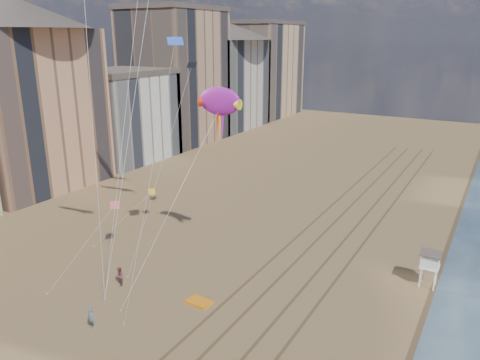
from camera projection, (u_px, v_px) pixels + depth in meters
The scene contains 8 objects.
tracks at pixel (307, 265), 48.93m from camera, with size 7.68×120.00×0.01m.
buildings at pixel (158, 83), 97.34m from camera, with size 34.72×131.35×29.00m.
lifeguard_stand at pixel (430, 261), 44.03m from camera, with size 1.92×1.92×3.47m.
grounded_kite at pixel (199, 302), 41.90m from camera, with size 2.25×1.43×0.26m, color orange.
show_kite at pixel (220, 102), 44.20m from camera, with size 4.51×6.49×20.48m.
kite_flyer_a at pixel (91, 318), 38.17m from camera, with size 0.65×0.43×1.79m, color slate.
kite_flyer_b at pixel (119, 276), 44.65m from camera, with size 0.93×0.73×1.92m, color brown.
small_kites at pixel (159, 116), 46.45m from camera, with size 14.50×12.34×19.13m.
Camera 1 is at (18.35, -11.78, 22.99)m, focal length 35.00 mm.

